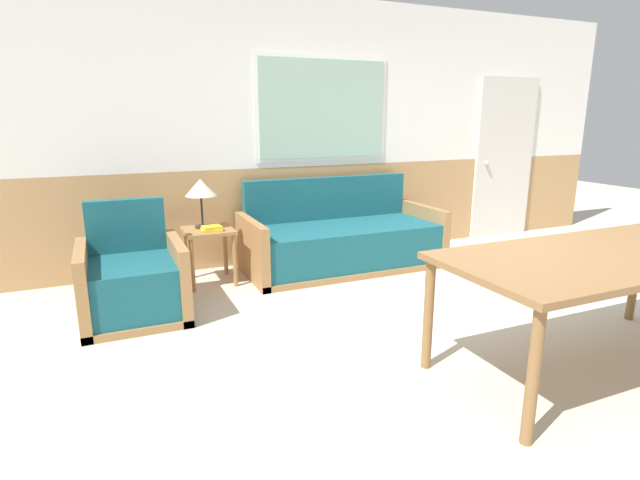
% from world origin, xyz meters
% --- Properties ---
extents(ground_plane, '(16.00, 16.00, 0.00)m').
position_xyz_m(ground_plane, '(0.00, 0.00, 0.00)').
color(ground_plane, beige).
extents(wall_back, '(7.20, 0.09, 2.70)m').
position_xyz_m(wall_back, '(-0.01, 2.63, 1.36)').
color(wall_back, tan).
rests_on(wall_back, ground_plane).
extents(couch, '(2.00, 0.88, 0.89)m').
position_xyz_m(couch, '(-0.32, 2.10, 0.27)').
color(couch, '#9E7042').
rests_on(couch, ground_plane).
extents(armchair, '(0.76, 0.80, 0.88)m').
position_xyz_m(armchair, '(-2.38, 1.58, 0.27)').
color(armchair, '#9E7042').
rests_on(armchair, ground_plane).
extents(side_table, '(0.44, 0.44, 0.52)m').
position_xyz_m(side_table, '(-1.67, 2.15, 0.41)').
color(side_table, '#9E7042').
rests_on(side_table, ground_plane).
extents(table_lamp, '(0.29, 0.29, 0.45)m').
position_xyz_m(table_lamp, '(-1.70, 2.22, 0.88)').
color(table_lamp, '#262628').
rests_on(table_lamp, side_table).
extents(book_stack, '(0.21, 0.18, 0.04)m').
position_xyz_m(book_stack, '(-1.65, 2.07, 0.54)').
color(book_stack, gold).
rests_on(book_stack, side_table).
extents(dining_table, '(2.01, 0.94, 0.74)m').
position_xyz_m(dining_table, '(0.17, -0.42, 0.68)').
color(dining_table, olive).
rests_on(dining_table, ground_plane).
extents(entry_door, '(0.89, 0.09, 1.99)m').
position_xyz_m(entry_door, '(2.20, 2.57, 0.99)').
color(entry_door, silver).
rests_on(entry_door, ground_plane).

